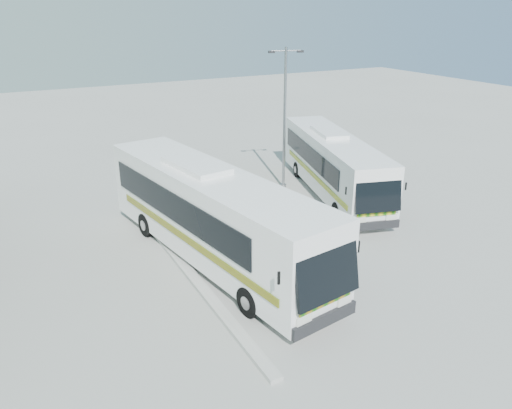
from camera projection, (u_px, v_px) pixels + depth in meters
ground at (251, 267)px, 19.21m from camera, size 100.00×100.00×0.00m
kerb_divider at (176, 257)px, 19.83m from camera, size 0.40×16.00×0.15m
coach_main at (212, 214)px, 19.12m from camera, size 4.52×12.96×3.53m
coach_adjacent at (334, 163)px, 26.12m from camera, size 5.11×11.18×3.05m
lamppost at (285, 113)px, 26.12m from camera, size 1.79×0.66×7.46m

